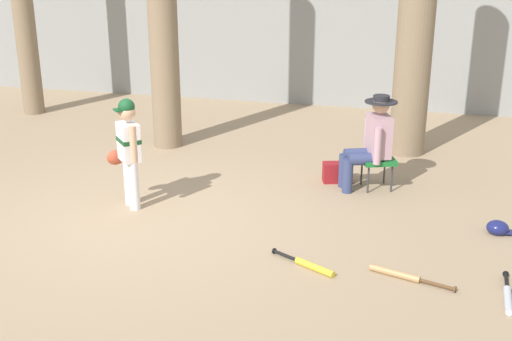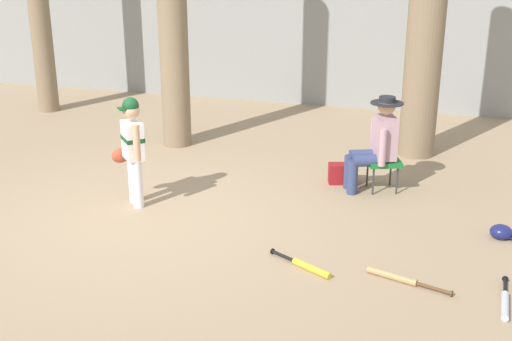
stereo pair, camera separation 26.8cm
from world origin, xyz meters
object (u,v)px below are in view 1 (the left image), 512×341
object	(u,v)px
young_ballplayer	(128,146)
folding_stool	(377,161)
tree_near_player	(162,4)
tree_behind_spectator	(416,27)
handbag_beside_stool	(336,172)
bat_wood_tan	(401,275)
bat_aluminum_silver	(508,297)
seated_spectator	(371,140)
bat_yellow_trainer	(310,265)
batting_helmet_navy	(498,228)

from	to	relation	value
young_ballplayer	folding_stool	xyz separation A→B (m)	(2.76, 1.31, -0.38)
tree_near_player	tree_behind_spectator	bearing A→B (deg)	8.66
tree_behind_spectator	young_ballplayer	bearing A→B (deg)	-136.59
young_ballplayer	handbag_beside_stool	world-z (taller)	young_ballplayer
bat_wood_tan	bat_aluminum_silver	bearing A→B (deg)	-10.90
tree_behind_spectator	seated_spectator	xyz separation A→B (m)	(-0.41, -1.63, -1.18)
folding_stool	bat_aluminum_silver	distance (m)	2.85
young_ballplayer	bat_aluminum_silver	size ratio (longest dim) A/B	1.80
bat_yellow_trainer	batting_helmet_navy	distance (m)	2.22
young_ballplayer	seated_spectator	size ratio (longest dim) A/B	1.09
seated_spectator	handbag_beside_stool	bearing A→B (deg)	162.57
folding_stool	bat_aluminum_silver	size ratio (longest dim) A/B	0.71
tree_near_player	seated_spectator	bearing A→B (deg)	-19.25
folding_stool	batting_helmet_navy	world-z (taller)	folding_stool
young_ballplayer	batting_helmet_navy	distance (m)	4.20
batting_helmet_navy	handbag_beside_stool	bearing A→B (deg)	148.65
young_ballplayer	seated_spectator	bearing A→B (deg)	25.57
tree_behind_spectator	folding_stool	bearing A→B (deg)	-101.13
batting_helmet_navy	tree_near_player	bearing A→B (deg)	155.30
folding_stool	seated_spectator	bearing A→B (deg)	-158.84
tree_near_player	young_ballplayer	world-z (taller)	tree_near_player
folding_stool	bat_wood_tan	world-z (taller)	folding_stool
folding_stool	bat_yellow_trainer	size ratio (longest dim) A/B	0.76
tree_near_player	batting_helmet_navy	bearing A→B (deg)	-24.70
bat_aluminum_silver	tree_behind_spectator	bearing A→B (deg)	104.20
bat_yellow_trainer	bat_aluminum_silver	bearing A→B (deg)	-5.10
tree_near_player	batting_helmet_navy	xyz separation A→B (m)	(4.60, -2.11, -2.04)
tree_near_player	batting_helmet_navy	size ratio (longest dim) A/B	17.76
seated_spectator	young_ballplayer	bearing A→B (deg)	-154.43
bat_yellow_trainer	batting_helmet_navy	bearing A→B (deg)	34.94
tree_near_player	folding_stool	xyz separation A→B (m)	(3.22, -1.06, -1.75)
bat_wood_tan	seated_spectator	bearing A→B (deg)	102.70
bat_aluminum_silver	batting_helmet_navy	world-z (taller)	batting_helmet_navy
tree_near_player	batting_helmet_navy	distance (m)	5.46
bat_wood_tan	tree_behind_spectator	bearing A→B (deg)	91.58
young_ballplayer	bat_yellow_trainer	world-z (taller)	young_ballplayer
bat_wood_tan	folding_stool	bearing A→B (deg)	100.32
handbag_beside_stool	bat_wood_tan	bearing A→B (deg)	-68.65
tree_near_player	tree_behind_spectator	size ratio (longest dim) A/B	1.15
seated_spectator	bat_aluminum_silver	world-z (taller)	seated_spectator
seated_spectator	bat_yellow_trainer	size ratio (longest dim) A/B	1.76
handbag_beside_stool	young_ballplayer	bearing A→B (deg)	-147.75
folding_stool	batting_helmet_navy	distance (m)	1.76
young_ballplayer	bat_aluminum_silver	xyz separation A→B (m)	(4.11, -1.18, -0.71)
tree_behind_spectator	bat_wood_tan	distance (m)	4.30
folding_stool	tree_behind_spectator	bearing A→B (deg)	78.87
young_ballplayer	handbag_beside_stool	xyz separation A→B (m)	(2.23, 1.41, -0.61)
handbag_beside_stool	bat_aluminum_silver	size ratio (longest dim) A/B	0.47
seated_spectator	bat_aluminum_silver	bearing A→B (deg)	-59.63
handbag_beside_stool	tree_behind_spectator	bearing A→B (deg)	60.79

